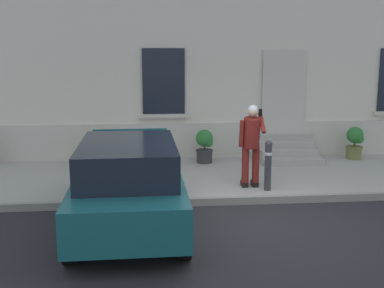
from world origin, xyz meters
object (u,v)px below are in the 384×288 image
object	(u,v)px
hatchback_car_teal	(129,182)
planter_terracotta	(95,147)
bollard_far_left	(116,167)
planter_charcoal	(205,145)
bollard_near_person	(268,164)
planter_olive	(355,142)
person_on_phone	(251,141)

from	to	relation	value
hatchback_car_teal	planter_terracotta	bearing A→B (deg)	103.30
bollard_far_left	planter_charcoal	xyz separation A→B (m)	(2.09, 2.62, -0.11)
bollard_near_person	planter_olive	xyz separation A→B (m)	(3.05, 2.69, -0.11)
hatchback_car_teal	bollard_far_left	size ratio (longest dim) A/B	3.91
bollard_near_person	planter_charcoal	size ratio (longest dim) A/B	1.22
hatchback_car_teal	person_on_phone	world-z (taller)	person_on_phone
bollard_far_left	planter_olive	bearing A→B (deg)	23.71
bollard_far_left	planter_olive	distance (m)	6.69
bollard_near_person	planter_olive	distance (m)	4.07
planter_terracotta	bollard_far_left	bearing A→B (deg)	-75.77
person_on_phone	planter_terracotta	xyz separation A→B (m)	(-3.45, 2.43, -0.55)
bollard_near_person	planter_charcoal	distance (m)	2.80
planter_terracotta	planter_olive	size ratio (longest dim) A/B	1.00
hatchback_car_teal	planter_charcoal	distance (m)	4.46
planter_terracotta	person_on_phone	bearing A→B (deg)	-35.13
bollard_near_person	bollard_far_left	world-z (taller)	same
planter_terracotta	planter_charcoal	bearing A→B (deg)	-1.21
person_on_phone	hatchback_car_teal	bearing A→B (deg)	-142.32
planter_terracotta	planter_charcoal	world-z (taller)	same
person_on_phone	planter_charcoal	distance (m)	2.52
planter_terracotta	bollard_near_person	bearing A→B (deg)	-35.50
bollard_far_left	planter_olive	size ratio (longest dim) A/B	1.22
bollard_near_person	planter_olive	size ratio (longest dim) A/B	1.22
bollard_far_left	planter_terracotta	world-z (taller)	bollard_far_left
bollard_far_left	planter_olive	xyz separation A→B (m)	(6.12, 2.69, -0.11)
bollard_far_left	hatchback_car_teal	bearing A→B (deg)	-78.42
planter_olive	hatchback_car_teal	bearing A→B (deg)	-144.56
hatchback_car_teal	planter_charcoal	world-z (taller)	hatchback_car_teal
planter_charcoal	planter_olive	xyz separation A→B (m)	(4.03, 0.07, 0.00)
bollard_far_left	planter_terracotta	xyz separation A→B (m)	(-0.68, 2.68, -0.11)
bollard_far_left	planter_terracotta	bearing A→B (deg)	104.23
planter_charcoal	planter_terracotta	bearing A→B (deg)	178.79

